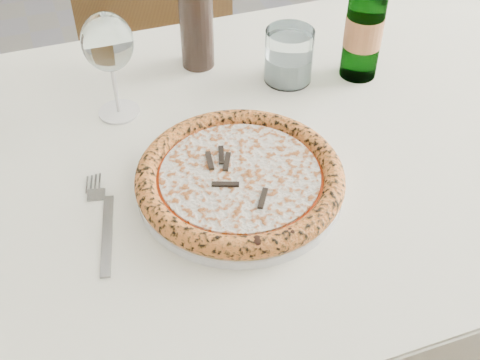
{
  "coord_description": "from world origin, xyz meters",
  "views": [
    {
      "loc": [
        -0.09,
        -0.84,
        1.39
      ],
      "look_at": [
        0.14,
        -0.22,
        0.78
      ],
      "focal_mm": 45.0,
      "sensor_mm": 36.0,
      "label": 1
    }
  ],
  "objects": [
    {
      "name": "fork",
      "position": [
        -0.07,
        -0.22,
        0.76
      ],
      "size": [
        0.05,
        0.22,
        0.0
      ],
      "color": "gray",
      "rests_on": "dining_table"
    },
    {
      "name": "beer_bottle",
      "position": [
        0.46,
        0.0,
        0.86
      ],
      "size": [
        0.07,
        0.07,
        0.27
      ],
      "color": "#225E22",
      "rests_on": "dining_table"
    },
    {
      "name": "dining_table",
      "position": [
        0.14,
        -0.12,
        0.67
      ],
      "size": [
        1.46,
        0.87,
        0.76
      ],
      "color": "brown",
      "rests_on": "floor"
    },
    {
      "name": "wine_glass",
      "position": [
        0.01,
        0.04,
        0.89
      ],
      "size": [
        0.08,
        0.08,
        0.19
      ],
      "color": "white",
      "rests_on": "dining_table"
    },
    {
      "name": "chair_far",
      "position": [
        0.22,
        0.67,
        0.53
      ],
      "size": [
        0.52,
        0.52,
        0.93
      ],
      "color": "brown",
      "rests_on": "floor"
    },
    {
      "name": "wine_bottle",
      "position": [
        0.19,
        0.14,
        0.87
      ],
      "size": [
        0.06,
        0.06,
        0.26
      ],
      "color": "black",
      "rests_on": "dining_table"
    },
    {
      "name": "plate",
      "position": [
        0.14,
        -0.22,
        0.76
      ],
      "size": [
        0.31,
        0.31,
        0.02
      ],
      "color": "white",
      "rests_on": "dining_table"
    },
    {
      "name": "tumbler",
      "position": [
        0.33,
        0.03,
        0.8
      ],
      "size": [
        0.09,
        0.09,
        0.1
      ],
      "color": "white",
      "rests_on": "dining_table"
    },
    {
      "name": "pizza",
      "position": [
        0.14,
        -0.22,
        0.78
      ],
      "size": [
        0.31,
        0.31,
        0.03
      ],
      "color": "#E6A874",
      "rests_on": "plate"
    }
  ]
}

